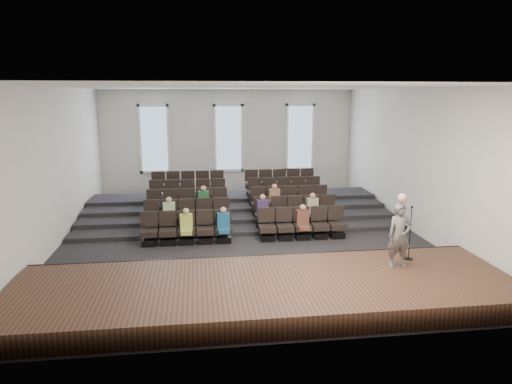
# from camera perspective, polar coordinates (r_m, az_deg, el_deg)

# --- Properties ---
(ground) EXTENTS (14.00, 14.00, 0.00)m
(ground) POSITION_cam_1_polar(r_m,az_deg,el_deg) (15.78, -1.54, -5.49)
(ground) COLOR black
(ground) RESTS_ON ground
(ceiling) EXTENTS (12.00, 14.00, 0.02)m
(ceiling) POSITION_cam_1_polar(r_m,az_deg,el_deg) (15.04, -1.65, 13.02)
(ceiling) COLOR white
(ceiling) RESTS_ON ground
(wall_back) EXTENTS (12.00, 0.04, 5.00)m
(wall_back) POSITION_cam_1_polar(r_m,az_deg,el_deg) (22.15, -3.46, 6.23)
(wall_back) COLOR silver
(wall_back) RESTS_ON ground
(wall_front) EXTENTS (12.00, 0.04, 5.00)m
(wall_front) POSITION_cam_1_polar(r_m,az_deg,el_deg) (8.40, 3.31, -3.66)
(wall_front) COLOR silver
(wall_front) RESTS_ON ground
(wall_left) EXTENTS (0.04, 14.00, 5.00)m
(wall_left) POSITION_cam_1_polar(r_m,az_deg,el_deg) (15.79, -23.91, 2.80)
(wall_left) COLOR silver
(wall_left) RESTS_ON ground
(wall_right) EXTENTS (0.04, 14.00, 5.00)m
(wall_right) POSITION_cam_1_polar(r_m,az_deg,el_deg) (16.91, 19.20, 3.73)
(wall_right) COLOR silver
(wall_right) RESTS_ON ground
(stage) EXTENTS (11.80, 3.60, 0.50)m
(stage) POSITION_cam_1_polar(r_m,az_deg,el_deg) (10.96, 1.26, -12.29)
(stage) COLOR #452E1D
(stage) RESTS_ON ground
(stage_lip) EXTENTS (11.80, 0.06, 0.52)m
(stage_lip) POSITION_cam_1_polar(r_m,az_deg,el_deg) (12.58, 0.04, -8.98)
(stage_lip) COLOR black
(stage_lip) RESTS_ON ground
(risers) EXTENTS (11.80, 4.80, 0.60)m
(risers) POSITION_cam_1_polar(r_m,az_deg,el_deg) (18.76, -2.54, -2.00)
(risers) COLOR black
(risers) RESTS_ON ground
(seating_rows) EXTENTS (6.80, 4.70, 1.67)m
(seating_rows) POSITION_cam_1_polar(r_m,az_deg,el_deg) (17.07, -2.08, -1.75)
(seating_rows) COLOR black
(seating_rows) RESTS_ON ground
(windows) EXTENTS (8.44, 0.10, 3.24)m
(windows) POSITION_cam_1_polar(r_m,az_deg,el_deg) (22.06, -3.45, 6.73)
(windows) COLOR white
(windows) RESTS_ON wall_back
(audience) EXTENTS (5.45, 2.64, 1.10)m
(audience) POSITION_cam_1_polar(r_m,az_deg,el_deg) (15.86, -1.68, -2.35)
(audience) COLOR #A5B94A
(audience) RESTS_ON seating_rows
(speaker) EXTENTS (0.62, 0.43, 1.64)m
(speaker) POSITION_cam_1_polar(r_m,az_deg,el_deg) (11.98, 17.51, -5.23)
(speaker) COLOR #555250
(speaker) RESTS_ON stage
(mic_stand) EXTENTS (0.24, 0.24, 1.45)m
(mic_stand) POSITION_cam_1_polar(r_m,az_deg,el_deg) (12.74, 18.62, -6.11)
(mic_stand) COLOR black
(mic_stand) RESTS_ON stage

